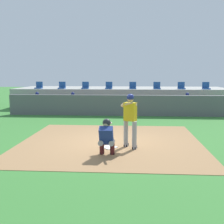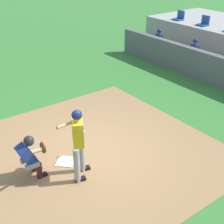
{
  "view_description": "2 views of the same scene",
  "coord_description": "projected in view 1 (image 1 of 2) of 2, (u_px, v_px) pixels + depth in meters",
  "views": [
    {
      "loc": [
        0.74,
        -9.98,
        2.47
      ],
      "look_at": [
        0.0,
        0.7,
        1.0
      ],
      "focal_mm": 45.62,
      "sensor_mm": 36.0,
      "label": 1
    },
    {
      "loc": [
        6.12,
        -3.87,
        5.02
      ],
      "look_at": [
        0.0,
        0.7,
        1.0
      ],
      "focal_mm": 51.6,
      "sensor_mm": 36.0,
      "label": 2
    }
  ],
  "objects": [
    {
      "name": "stadium_seat_1",
      "position": [
        62.0,
        87.0,
        19.59
      ],
      "size": [
        0.46,
        0.46,
        0.48
      ],
      "color": "#1E478C",
      "rests_on": "stands_platform"
    },
    {
      "name": "stadium_seat_6",
      "position": [
        181.0,
        87.0,
        19.04
      ],
      "size": [
        0.46,
        0.46,
        0.48
      ],
      "color": "#1E478C",
      "rests_on": "stands_platform"
    },
    {
      "name": "dirt_infield",
      "position": [
        111.0,
        142.0,
        10.25
      ],
      "size": [
        6.4,
        6.4,
        0.01
      ],
      "primitive_type": "cube",
      "color": "#9E754C",
      "rests_on": "ground"
    },
    {
      "name": "stadium_seat_4",
      "position": [
        133.0,
        87.0,
        19.26
      ],
      "size": [
        0.46,
        0.46,
        0.48
      ],
      "color": "#1E478C",
      "rests_on": "stands_platform"
    },
    {
      "name": "stands_platform",
      "position": [
        122.0,
        97.0,
        20.93
      ],
      "size": [
        15.0,
        4.4,
        1.4
      ],
      "primitive_type": "cube",
      "color": "#9E9E99",
      "rests_on": "ground"
    },
    {
      "name": "home_plate",
      "position": [
        109.0,
        147.0,
        9.46
      ],
      "size": [
        0.62,
        0.62,
        0.02
      ],
      "primitive_type": "cube",
      "rotation": [
        0.0,
        0.0,
        0.79
      ],
      "color": "white",
      "rests_on": "dirt_infield"
    },
    {
      "name": "stadium_seat_7",
      "position": [
        206.0,
        87.0,
        18.92
      ],
      "size": [
        0.46,
        0.46,
        0.48
      ],
      "color": "#1E478C",
      "rests_on": "stands_platform"
    },
    {
      "name": "dugout_bench",
      "position": [
        120.0,
        110.0,
        17.63
      ],
      "size": [
        11.8,
        0.44,
        0.45
      ],
      "primitive_type": "cube",
      "color": "olive",
      "rests_on": "ground"
    },
    {
      "name": "stadium_seat_0",
      "position": [
        39.0,
        87.0,
        19.7
      ],
      "size": [
        0.46,
        0.46,
        0.48
      ],
      "color": "#1E478C",
      "rests_on": "stands_platform"
    },
    {
      "name": "stadium_seat_2",
      "position": [
        85.0,
        87.0,
        19.48
      ],
      "size": [
        0.46,
        0.46,
        0.48
      ],
      "color": "#1E478C",
      "rests_on": "stands_platform"
    },
    {
      "name": "dugout_player_0",
      "position": [
        37.0,
        102.0,
        17.77
      ],
      "size": [
        0.49,
        0.7,
        1.3
      ],
      "color": "#939399",
      "rests_on": "ground"
    },
    {
      "name": "batter_at_plate",
      "position": [
        130.0,
        117.0,
        9.29
      ],
      "size": [
        0.57,
        0.89,
        1.8
      ],
      "color": "#99999E",
      "rests_on": "ground"
    },
    {
      "name": "stadium_seat_3",
      "position": [
        109.0,
        87.0,
        19.37
      ],
      "size": [
        0.46,
        0.46,
        0.48
      ],
      "color": "#1E478C",
      "rests_on": "stands_platform"
    },
    {
      "name": "dugout_player_1",
      "position": [
        73.0,
        102.0,
        17.62
      ],
      "size": [
        0.49,
        0.7,
        1.3
      ],
      "color": "#939399",
      "rests_on": "ground"
    },
    {
      "name": "dugout_wall",
      "position": [
        119.0,
        105.0,
        16.59
      ],
      "size": [
        13.0,
        0.3,
        1.2
      ],
      "primitive_type": "cube",
      "color": "#59595E",
      "rests_on": "ground"
    },
    {
      "name": "catcher_crouched",
      "position": [
        106.0,
        136.0,
        8.51
      ],
      "size": [
        0.49,
        1.8,
        1.13
      ],
      "color": "gray",
      "rests_on": "ground"
    },
    {
      "name": "ground_plane",
      "position": [
        111.0,
        142.0,
        10.25
      ],
      "size": [
        80.0,
        80.0,
        0.0
      ],
      "primitive_type": "plane",
      "color": "#387A33"
    },
    {
      "name": "dugout_player_2",
      "position": [
        187.0,
        103.0,
        17.14
      ],
      "size": [
        0.49,
        0.7,
        1.3
      ],
      "color": "#939399",
      "rests_on": "ground"
    },
    {
      "name": "stadium_seat_5",
      "position": [
        157.0,
        87.0,
        19.15
      ],
      "size": [
        0.46,
        0.46,
        0.48
      ],
      "color": "#1E478C",
      "rests_on": "stands_platform"
    }
  ]
}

